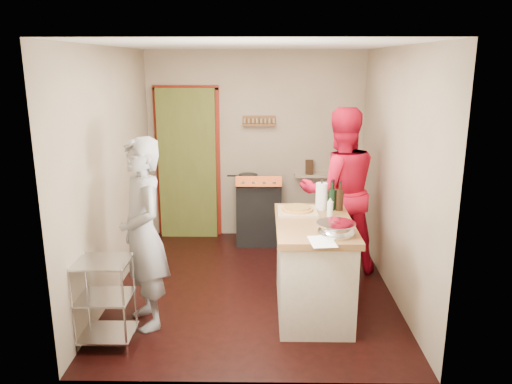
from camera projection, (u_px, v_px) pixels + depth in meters
floor at (253, 285)px, 5.61m from camera, size 3.50×3.50×0.00m
back_wall at (211, 157)px, 7.06m from camera, size 3.00×0.44×2.60m
left_wall at (112, 172)px, 5.30m from camera, size 0.04×3.50×2.60m
right_wall at (395, 173)px, 5.26m from camera, size 0.04×3.50×2.60m
ceiling at (253, 44)px, 4.95m from camera, size 3.00×3.50×0.02m
stove at (259, 211)px, 6.88m from camera, size 0.60×0.63×1.00m
wire_shelving at (104, 298)px, 4.36m from camera, size 0.48×0.40×0.80m
island at (313, 264)px, 4.93m from camera, size 0.74×1.36×1.26m
person_stripe at (143, 234)px, 4.60m from camera, size 0.70×0.78×1.80m
person_red at (339, 191)px, 5.82m from camera, size 1.05×0.88×1.95m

